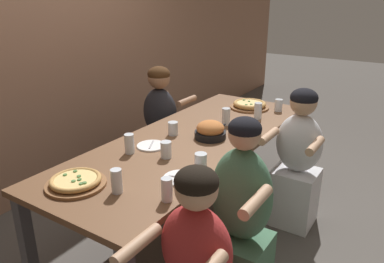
{
  "coord_description": "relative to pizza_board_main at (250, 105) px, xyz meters",
  "views": [
    {
      "loc": [
        -2.22,
        -1.44,
        1.8
      ],
      "look_at": [
        0.0,
        0.0,
        0.81
      ],
      "focal_mm": 35.0,
      "sensor_mm": 36.0,
      "label": 1
    }
  ],
  "objects": [
    {
      "name": "pizza_board_main",
      "position": [
        0.0,
        0.0,
        0.0
      ],
      "size": [
        0.37,
        0.37,
        0.06
      ],
      "color": "brown",
      "rests_on": "dining_table"
    },
    {
      "name": "drinking_glass_h",
      "position": [
        -1.34,
        -0.01,
        0.03
      ],
      "size": [
        0.07,
        0.07,
        0.11
      ],
      "color": "silver",
      "rests_on": "dining_table"
    },
    {
      "name": "drinking_glass_b",
      "position": [
        -1.78,
        -0.35,
        0.03
      ],
      "size": [
        0.06,
        0.06,
        0.13
      ],
      "color": "silver",
      "rests_on": "dining_table"
    },
    {
      "name": "empty_plate_b",
      "position": [
        -1.55,
        -0.27,
        -0.02
      ],
      "size": [
        0.2,
        0.2,
        0.02
      ],
      "color": "white",
      "rests_on": "dining_table"
    },
    {
      "name": "skillet_bowl",
      "position": [
        -0.88,
        -0.08,
        0.03
      ],
      "size": [
        0.35,
        0.24,
        0.14
      ],
      "color": "black",
      "rests_on": "dining_table"
    },
    {
      "name": "ground_plane",
      "position": [
        -0.95,
        0.04,
        -0.79
      ],
      "size": [
        18.0,
        18.0,
        0.0
      ],
      "primitive_type": "plane",
      "color": "#514C47",
      "rests_on": "ground"
    },
    {
      "name": "drinking_glass_d",
      "position": [
        -1.42,
        0.24,
        0.03
      ],
      "size": [
        0.07,
        0.07,
        0.14
      ],
      "color": "silver",
      "rests_on": "dining_table"
    },
    {
      "name": "diner_near_midright",
      "position": [
        -0.48,
        -0.64,
        -0.27
      ],
      "size": [
        0.51,
        0.4,
        1.14
      ],
      "rotation": [
        0.0,
        0.0,
        1.57
      ],
      "color": "silver",
      "rests_on": "ground"
    },
    {
      "name": "drinking_glass_c",
      "position": [
        0.06,
        -0.26,
        0.02
      ],
      "size": [
        0.07,
        0.07,
        0.11
      ],
      "color": "silver",
      "rests_on": "dining_table"
    },
    {
      "name": "restaurant_back_panel",
      "position": [
        -0.95,
        1.52,
        0.81
      ],
      "size": [
        10.0,
        0.06,
        3.2
      ],
      "primitive_type": "cube",
      "color": "#9E7056",
      "rests_on": "ground"
    },
    {
      "name": "pizza_board_second",
      "position": [
        -1.94,
        0.19,
        -0.01
      ],
      "size": [
        0.34,
        0.34,
        0.05
      ],
      "color": "brown",
      "rests_on": "dining_table"
    },
    {
      "name": "drinking_glass_g",
      "position": [
        -1.37,
        -0.3,
        0.02
      ],
      "size": [
        0.08,
        0.08,
        0.11
      ],
      "color": "silver",
      "rests_on": "dining_table"
    },
    {
      "name": "dining_table",
      "position": [
        -0.95,
        0.04,
        -0.1
      ],
      "size": [
        2.51,
        0.92,
        0.76
      ],
      "color": "brown",
      "rests_on": "ground"
    },
    {
      "name": "drinking_glass_i",
      "position": [
        -0.25,
        -0.19,
        0.03
      ],
      "size": [
        0.07,
        0.07,
        0.14
      ],
      "color": "silver",
      "rests_on": "dining_table"
    },
    {
      "name": "diner_near_midleft",
      "position": [
        -1.5,
        -0.64,
        -0.25
      ],
      "size": [
        0.51,
        0.4,
        1.2
      ],
      "rotation": [
        0.0,
        0.0,
        1.57
      ],
      "color": "#477556",
      "rests_on": "ground"
    },
    {
      "name": "drinking_glass_e",
      "position": [
        -0.97,
        0.2,
        0.01
      ],
      "size": [
        0.08,
        0.08,
        0.1
      ],
      "color": "silver",
      "rests_on": "dining_table"
    },
    {
      "name": "empty_plate_a",
      "position": [
        -1.25,
        0.19,
        -0.02
      ],
      "size": [
        0.21,
        0.21,
        0.02
      ],
      "color": "white",
      "rests_on": "dining_table"
    },
    {
      "name": "diner_far_midright",
      "position": [
        -0.46,
        0.72,
        -0.25
      ],
      "size": [
        0.51,
        0.4,
        1.16
      ],
      "rotation": [
        0.0,
        0.0,
        -1.57
      ],
      "color": "#232328",
      "rests_on": "ground"
    },
    {
      "name": "drinking_glass_a",
      "position": [
        -1.86,
        -0.06,
        0.03
      ],
      "size": [
        0.06,
        0.06,
        0.14
      ],
      "color": "silver",
      "rests_on": "dining_table"
    },
    {
      "name": "drinking_glass_f",
      "position": [
        -0.55,
        -0.04,
        0.03
      ],
      "size": [
        0.07,
        0.07,
        0.14
      ],
      "color": "silver",
      "rests_on": "dining_table"
    }
  ]
}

